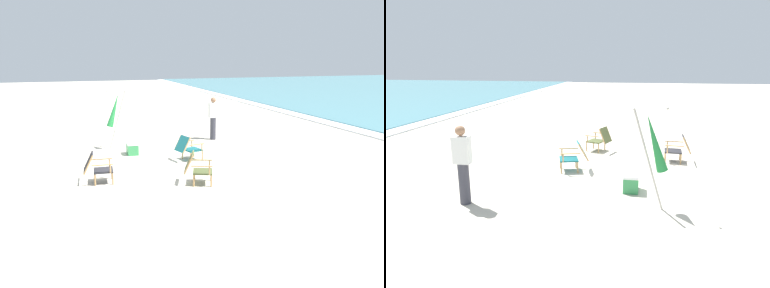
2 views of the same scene
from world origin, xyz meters
TOP-DOWN VIEW (x-y plane):
  - ground_plane at (0.00, 0.00)m, footprint 80.00×80.00m
  - beach_chair_back_left at (1.92, 1.36)m, footprint 0.78×0.87m
  - beach_chair_front_right at (1.10, -1.03)m, footprint 0.63×0.76m
  - beach_chair_mid_center at (-0.21, 1.79)m, footprint 0.76×0.89m
  - umbrella_furled_green at (-2.40, -0.16)m, footprint 0.30×0.73m
  - person_near_chairs at (-2.78, 3.60)m, footprint 0.23×0.36m
  - cooler_box at (-1.47, 0.27)m, footprint 0.49×0.35m

SIDE VIEW (x-z plane):
  - ground_plane at x=0.00m, z-range 0.00..0.00m
  - cooler_box at x=-1.47m, z-range 0.00..0.40m
  - beach_chair_mid_center at x=-0.21m, z-range 0.03..0.81m
  - beach_chair_front_right at x=1.10m, z-range 0.03..0.82m
  - beach_chair_back_left at x=1.92m, z-range 0.03..0.83m
  - person_near_chairs at x=-2.78m, z-range 0.02..1.65m
  - umbrella_furled_green at x=-2.40m, z-range 0.31..2.35m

